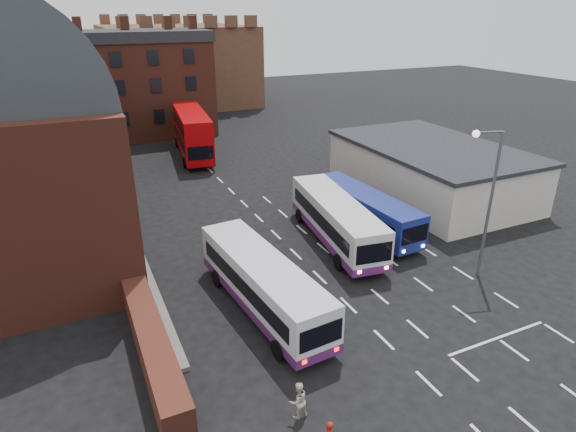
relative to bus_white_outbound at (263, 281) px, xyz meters
name	(u,v)px	position (x,y,z in m)	size (l,w,h in m)	color
ground	(374,330)	(4.23, -3.95, -1.72)	(180.00, 180.00, 0.00)	black
railway_station	(7,121)	(-11.27, 17.05, 5.92)	(12.00, 28.00, 16.00)	#602B1E
forecourt_wall	(154,349)	(-5.97, -1.95, -0.82)	(1.20, 10.00, 1.80)	#602B1E
cream_building	(430,169)	(19.23, 10.05, 0.44)	(10.40, 16.40, 4.25)	beige
brick_terrace	(115,91)	(-1.77, 42.05, 3.78)	(22.00, 10.00, 11.00)	brown
castle_keep	(176,65)	(10.23, 62.05, 4.28)	(22.00, 22.00, 12.00)	brown
bus_white_outbound	(263,281)	(0.00, 0.00, 0.00)	(3.39, 10.83, 2.91)	silver
bus_white_inbound	(336,218)	(7.41, 5.31, 0.05)	(3.92, 11.20, 2.99)	silver
bus_blue	(365,208)	(10.23, 6.16, -0.08)	(3.02, 10.25, 2.76)	navy
bus_red_double	(192,133)	(4.11, 29.54, 0.83)	(4.28, 12.24, 4.79)	#B80308
street_lamp	(487,192)	(12.54, -1.99, 3.56)	(1.73, 0.69, 8.75)	slate
pedestrian_beige	(298,400)	(-1.53, -7.21, -0.93)	(0.76, 0.60, 1.57)	beige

